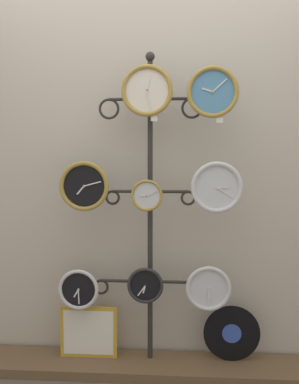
{
  "coord_description": "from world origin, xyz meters",
  "views": [
    {
      "loc": [
        0.22,
        -2.38,
        1.31
      ],
      "look_at": [
        0.0,
        0.36,
        1.13
      ],
      "focal_mm": 42.0,
      "sensor_mm": 36.0,
      "label": 1
    }
  ],
  "objects_px": {
    "vinyl_record": "(232,333)",
    "clock_middle_center": "(147,195)",
    "clock_bottom_center": "(145,285)",
    "picture_frame": "(89,332)",
    "clock_middle_left": "(84,186)",
    "clock_top_right": "(213,92)",
    "clock_bottom_left": "(79,289)",
    "clock_middle_right": "(217,187)",
    "display_stand": "(150,262)",
    "clock_bottom_right": "(209,288)",
    "clock_top_center": "(147,91)"
  },
  "relations": [
    {
      "from": "clock_bottom_left",
      "to": "clock_bottom_right",
      "type": "height_order",
      "value": "clock_bottom_right"
    },
    {
      "from": "clock_middle_center",
      "to": "clock_bottom_center",
      "type": "distance_m",
      "value": 0.56
    },
    {
      "from": "clock_bottom_right",
      "to": "picture_frame",
      "type": "bearing_deg",
      "value": 175.08
    },
    {
      "from": "clock_middle_center",
      "to": "clock_bottom_left",
      "type": "xyz_separation_m",
      "value": [
        -0.43,
        0.02,
        -0.59
      ]
    },
    {
      "from": "clock_middle_center",
      "to": "clock_top_right",
      "type": "bearing_deg",
      "value": -1.53
    },
    {
      "from": "clock_middle_right",
      "to": "vinyl_record",
      "type": "height_order",
      "value": "clock_middle_right"
    },
    {
      "from": "clock_middle_center",
      "to": "clock_bottom_right",
      "type": "distance_m",
      "value": 0.68
    },
    {
      "from": "clock_top_center",
      "to": "picture_frame",
      "type": "distance_m",
      "value": 1.56
    },
    {
      "from": "display_stand",
      "to": "clock_bottom_right",
      "type": "xyz_separation_m",
      "value": [
        0.36,
        -0.09,
        -0.14
      ]
    },
    {
      "from": "clock_bottom_right",
      "to": "vinyl_record",
      "type": "distance_m",
      "value": 0.35
    },
    {
      "from": "clock_middle_right",
      "to": "clock_middle_center",
      "type": "bearing_deg",
      "value": 179.34
    },
    {
      "from": "clock_top_center",
      "to": "vinyl_record",
      "type": "bearing_deg",
      "value": 7.93
    },
    {
      "from": "clock_middle_left",
      "to": "clock_middle_right",
      "type": "bearing_deg",
      "value": 0.48
    },
    {
      "from": "vinyl_record",
      "to": "picture_frame",
      "type": "distance_m",
      "value": 0.91
    },
    {
      "from": "display_stand",
      "to": "clock_middle_center",
      "type": "xyz_separation_m",
      "value": [
        -0.01,
        -0.11,
        0.43
      ]
    },
    {
      "from": "clock_middle_left",
      "to": "vinyl_record",
      "type": "bearing_deg",
      "value": 6.67
    },
    {
      "from": "picture_frame",
      "to": "clock_bottom_left",
      "type": "bearing_deg",
      "value": -126.8
    },
    {
      "from": "clock_bottom_left",
      "to": "vinyl_record",
      "type": "xyz_separation_m",
      "value": [
        0.96,
        0.08,
        -0.28
      ]
    },
    {
      "from": "clock_top_right",
      "to": "picture_frame",
      "type": "bearing_deg",
      "value": 173.26
    },
    {
      "from": "clock_top_right",
      "to": "clock_bottom_center",
      "type": "height_order",
      "value": "clock_top_right"
    },
    {
      "from": "clock_top_right",
      "to": "clock_middle_right",
      "type": "distance_m",
      "value": 0.56
    },
    {
      "from": "vinyl_record",
      "to": "clock_top_center",
      "type": "bearing_deg",
      "value": -172.07
    },
    {
      "from": "clock_bottom_center",
      "to": "clock_middle_center",
      "type": "bearing_deg",
      "value": -69.12
    },
    {
      "from": "clock_top_center",
      "to": "vinyl_record",
      "type": "height_order",
      "value": "clock_top_center"
    },
    {
      "from": "clock_middle_center",
      "to": "clock_bottom_center",
      "type": "xyz_separation_m",
      "value": [
        -0.01,
        0.03,
        -0.56
      ]
    },
    {
      "from": "display_stand",
      "to": "clock_bottom_right",
      "type": "bearing_deg",
      "value": -13.97
    },
    {
      "from": "vinyl_record",
      "to": "clock_middle_right",
      "type": "bearing_deg",
      "value": -137.58
    },
    {
      "from": "clock_bottom_left",
      "to": "picture_frame",
      "type": "distance_m",
      "value": 0.31
    },
    {
      "from": "clock_top_right",
      "to": "display_stand",
      "type": "bearing_deg",
      "value": 162.84
    },
    {
      "from": "clock_middle_left",
      "to": "clock_bottom_right",
      "type": "relative_size",
      "value": 1.1
    },
    {
      "from": "clock_top_center",
      "to": "clock_middle_left",
      "type": "height_order",
      "value": "clock_top_center"
    },
    {
      "from": "clock_bottom_left",
      "to": "clock_bottom_center",
      "type": "relative_size",
      "value": 1.13
    },
    {
      "from": "clock_bottom_left",
      "to": "vinyl_record",
      "type": "relative_size",
      "value": 0.72
    },
    {
      "from": "clock_top_right",
      "to": "picture_frame",
      "type": "distance_m",
      "value": 1.69
    },
    {
      "from": "vinyl_record",
      "to": "clock_middle_center",
      "type": "bearing_deg",
      "value": -169.81
    },
    {
      "from": "clock_middle_right",
      "to": "clock_bottom_center",
      "type": "height_order",
      "value": "clock_middle_right"
    },
    {
      "from": "clock_top_right",
      "to": "clock_middle_left",
      "type": "bearing_deg",
      "value": -179.92
    },
    {
      "from": "display_stand",
      "to": "clock_middle_left",
      "type": "distance_m",
      "value": 0.64
    },
    {
      "from": "clock_bottom_left",
      "to": "picture_frame",
      "type": "bearing_deg",
      "value": 53.2
    },
    {
      "from": "display_stand",
      "to": "vinyl_record",
      "type": "height_order",
      "value": "display_stand"
    },
    {
      "from": "clock_top_center",
      "to": "clock_bottom_right",
      "type": "xyz_separation_m",
      "value": [
        0.38,
        -0.01,
        -1.2
      ]
    },
    {
      "from": "display_stand",
      "to": "clock_middle_left",
      "type": "height_order",
      "value": "display_stand"
    },
    {
      "from": "clock_middle_center",
      "to": "clock_bottom_center",
      "type": "height_order",
      "value": "clock_middle_center"
    },
    {
      "from": "picture_frame",
      "to": "clock_middle_center",
      "type": "bearing_deg",
      "value": -11.93
    },
    {
      "from": "clock_middle_left",
      "to": "clock_bottom_left",
      "type": "relative_size",
      "value": 1.2
    },
    {
      "from": "clock_middle_left",
      "to": "vinyl_record",
      "type": "distance_m",
      "value": 1.3
    },
    {
      "from": "clock_bottom_center",
      "to": "picture_frame",
      "type": "relative_size",
      "value": 0.62
    },
    {
      "from": "clock_top_center",
      "to": "clock_middle_left",
      "type": "xyz_separation_m",
      "value": [
        -0.38,
        -0.03,
        -0.57
      ]
    },
    {
      "from": "clock_middle_right",
      "to": "clock_top_right",
      "type": "bearing_deg",
      "value": -169.42
    },
    {
      "from": "clock_top_right",
      "to": "vinyl_record",
      "type": "relative_size",
      "value": 0.86
    }
  ]
}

